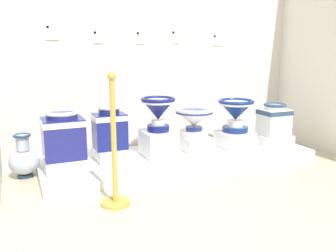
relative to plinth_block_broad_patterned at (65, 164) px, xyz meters
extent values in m
cube|color=beige|center=(1.18, -1.40, -0.16)|extent=(5.43, 5.57, 0.02)
cube|color=silver|center=(1.18, 0.62, 1.40)|extent=(3.63, 0.06, 3.10)
cube|color=white|center=(1.18, 0.08, -0.10)|extent=(2.82, 0.98, 0.09)
cube|color=white|center=(0.00, 0.00, 0.00)|extent=(0.34, 0.38, 0.12)
cube|color=navy|center=(0.00, 0.00, 0.24)|extent=(0.35, 0.33, 0.36)
cube|color=white|center=(0.00, 0.00, 0.38)|extent=(0.36, 0.34, 0.05)
cylinder|color=navy|center=(0.00, 0.00, 0.44)|extent=(0.27, 0.27, 0.05)
torus|color=white|center=(0.00, 0.00, 0.47)|extent=(0.29, 0.29, 0.04)
cube|color=white|center=(0.46, 0.15, 0.00)|extent=(0.29, 0.38, 0.12)
cube|color=navy|center=(0.46, 0.15, 0.23)|extent=(0.31, 0.25, 0.35)
cube|color=white|center=(0.46, 0.15, 0.37)|extent=(0.31, 0.25, 0.05)
cylinder|color=navy|center=(0.46, 0.15, 0.43)|extent=(0.20, 0.20, 0.07)
torus|color=white|center=(0.46, 0.15, 0.47)|extent=(0.23, 0.23, 0.04)
cube|color=white|center=(0.95, 0.09, 0.07)|extent=(0.31, 0.38, 0.26)
cylinder|color=navy|center=(0.95, 0.09, 0.23)|extent=(0.23, 0.23, 0.07)
cylinder|color=white|center=(0.95, 0.09, 0.29)|extent=(0.14, 0.14, 0.05)
cone|color=navy|center=(0.95, 0.09, 0.42)|extent=(0.34, 0.34, 0.21)
cylinder|color=white|center=(0.95, 0.09, 0.50)|extent=(0.33, 0.33, 0.03)
torus|color=navy|center=(0.95, 0.09, 0.52)|extent=(0.35, 0.35, 0.04)
cylinder|color=white|center=(0.95, 0.09, 0.52)|extent=(0.24, 0.24, 0.01)
cube|color=white|center=(1.39, 0.15, 0.02)|extent=(0.29, 0.39, 0.15)
cylinder|color=white|center=(1.39, 0.15, 0.12)|extent=(0.31, 0.31, 0.06)
cylinder|color=navy|center=(1.39, 0.15, 0.17)|extent=(0.18, 0.18, 0.04)
cone|color=white|center=(1.39, 0.15, 0.29)|extent=(0.41, 0.41, 0.18)
cylinder|color=navy|center=(1.39, 0.15, 0.36)|extent=(0.40, 0.40, 0.03)
torus|color=white|center=(1.39, 0.15, 0.38)|extent=(0.41, 0.41, 0.04)
cylinder|color=navy|center=(1.39, 0.15, 0.37)|extent=(0.29, 0.29, 0.01)
cube|color=white|center=(1.88, 0.09, 0.02)|extent=(0.37, 0.33, 0.17)
cylinder|color=navy|center=(1.88, 0.09, 0.14)|extent=(0.29, 0.29, 0.06)
cylinder|color=white|center=(1.88, 0.09, 0.21)|extent=(0.18, 0.18, 0.08)
cone|color=navy|center=(1.88, 0.09, 0.35)|extent=(0.39, 0.39, 0.21)
cylinder|color=white|center=(1.88, 0.09, 0.43)|extent=(0.38, 0.38, 0.03)
torus|color=navy|center=(1.88, 0.09, 0.45)|extent=(0.40, 0.40, 0.04)
cylinder|color=white|center=(1.88, 0.09, 0.45)|extent=(0.27, 0.27, 0.01)
cube|color=white|center=(2.37, 0.03, -0.01)|extent=(0.38, 0.32, 0.10)
cube|color=white|center=(2.37, 0.03, 0.19)|extent=(0.31, 0.27, 0.30)
cube|color=navy|center=(2.37, 0.03, 0.31)|extent=(0.32, 0.27, 0.05)
cylinder|color=white|center=(2.37, 0.03, 0.37)|extent=(0.23, 0.23, 0.05)
torus|color=navy|center=(2.37, 0.03, 0.39)|extent=(0.26, 0.26, 0.04)
cube|color=white|center=(0.03, 0.58, 1.18)|extent=(0.13, 0.01, 0.15)
cube|color=#386BAD|center=(-0.01, 0.58, 1.23)|extent=(0.02, 0.01, 0.02)
cube|color=white|center=(0.48, 0.58, 1.15)|extent=(0.10, 0.01, 0.13)
cube|color=#5B9E4C|center=(0.45, 0.58, 1.18)|extent=(0.02, 0.01, 0.02)
cube|color=white|center=(0.95, 0.58, 1.14)|extent=(0.10, 0.01, 0.14)
cube|color=#5B9E4C|center=(0.91, 0.58, 1.19)|extent=(0.02, 0.01, 0.02)
cube|color=white|center=(1.37, 0.58, 1.16)|extent=(0.11, 0.01, 0.15)
cube|color=slate|center=(1.34, 0.58, 1.20)|extent=(0.02, 0.01, 0.02)
cube|color=white|center=(1.92, 0.58, 1.13)|extent=(0.11, 0.01, 0.14)
cube|color=slate|center=(1.88, 0.58, 1.17)|extent=(0.02, 0.01, 0.02)
cylinder|color=navy|center=(-0.34, 0.22, -0.13)|extent=(0.14, 0.14, 0.03)
ellipsoid|color=silver|center=(-0.34, 0.22, 0.00)|extent=(0.27, 0.27, 0.23)
cylinder|color=silver|center=(-0.34, 0.22, 0.18)|extent=(0.12, 0.12, 0.14)
torus|color=navy|center=(-0.34, 0.22, 0.25)|extent=(0.16, 0.16, 0.02)
cylinder|color=gold|center=(0.27, -0.71, -0.14)|extent=(0.22, 0.22, 0.02)
cylinder|color=gold|center=(0.27, -0.71, 0.34)|extent=(0.04, 0.04, 0.92)
sphere|color=gold|center=(0.27, -0.71, 0.83)|extent=(0.06, 0.06, 0.06)
camera|label=1|loc=(-0.39, -3.22, 1.00)|focal=38.33mm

